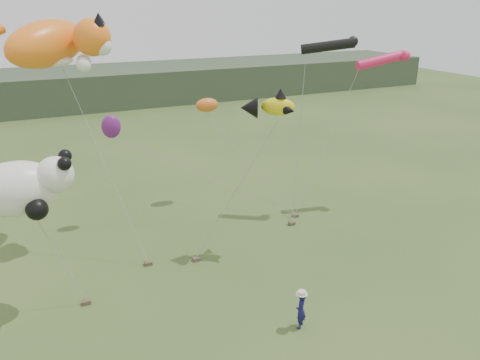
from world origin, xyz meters
name	(u,v)px	position (x,y,z in m)	size (l,w,h in m)	color
ground	(284,303)	(0.00, 0.00, 0.00)	(120.00, 120.00, 0.00)	#385123
headland	(73,89)	(-3.11, 44.69, 1.92)	(90.00, 13.00, 4.00)	#2D3D28
festival_attendant	(301,310)	(-0.20, -1.57, 0.75)	(0.55, 0.36, 1.50)	#14134A
sandbag_anchors	(213,249)	(-1.02, 5.24, 0.09)	(12.35, 3.83, 0.17)	brown
cat_kite	(57,43)	(-6.69, 9.46, 9.78)	(5.97, 4.58, 2.68)	orange
fish_kite	(267,106)	(1.49, 4.56, 7.12)	(2.69, 1.77, 1.30)	yellow
tube_kites	(359,53)	(8.53, 7.25, 8.94)	(6.17, 2.25, 1.87)	black
panda_kite	(23,187)	(-8.92, 3.91, 5.17)	(3.60, 2.33, 2.24)	white
misc_kites	(164,115)	(-1.51, 11.06, 5.67)	(6.96, 1.87, 1.43)	orange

